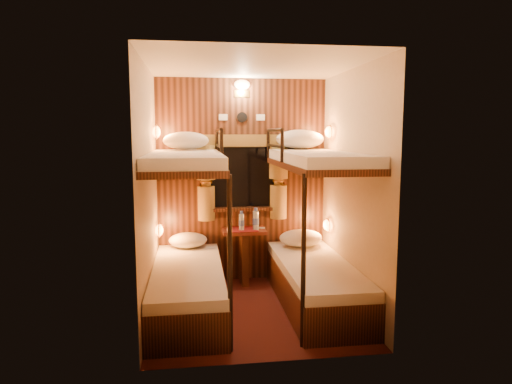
{
  "coord_description": "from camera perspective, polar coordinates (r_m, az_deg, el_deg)",
  "views": [
    {
      "loc": [
        -0.58,
        -4.35,
        1.77
      ],
      "look_at": [
        0.05,
        0.15,
        1.18
      ],
      "focal_mm": 32.0,
      "sensor_mm": 36.0,
      "label": 1
    }
  ],
  "objects": [
    {
      "name": "back_panel",
      "position": [
        5.44,
        -1.75,
        1.4
      ],
      "size": [
        2.0,
        0.03,
        2.4
      ],
      "primitive_type": "cube",
      "color": "black",
      "rests_on": "floor"
    },
    {
      "name": "sachet_b",
      "position": [
        5.44,
        -0.17,
        -4.45
      ],
      "size": [
        0.07,
        0.06,
        0.0
      ],
      "primitive_type": "cube",
      "rotation": [
        0.0,
        0.0,
        0.28
      ],
      "color": "silver",
      "rests_on": "table"
    },
    {
      "name": "reading_lamps",
      "position": [
        5.11,
        -1.35,
        1.45
      ],
      "size": [
        2.0,
        0.2,
        1.25
      ],
      "color": "orange",
      "rests_on": "wall_left"
    },
    {
      "name": "pillow_upper_left",
      "position": [
        5.07,
        -8.76,
        6.36
      ],
      "size": [
        0.5,
        0.36,
        0.2
      ],
      "primitive_type": "ellipsoid",
      "color": "silver",
      "rests_on": "bunk_left"
    },
    {
      "name": "pillow_lower_right",
      "position": [
        5.35,
        5.61,
        -5.74
      ],
      "size": [
        0.5,
        0.36,
        0.2
      ],
      "primitive_type": "ellipsoid",
      "color": "silver",
      "rests_on": "bunk_right"
    },
    {
      "name": "table",
      "position": [
        5.4,
        -1.51,
        -7.12
      ],
      "size": [
        0.5,
        0.34,
        0.66
      ],
      "color": "#5E2615",
      "rests_on": "floor"
    },
    {
      "name": "wall_right",
      "position": [
        4.66,
        11.96,
        0.22
      ],
      "size": [
        0.0,
        2.4,
        2.4
      ],
      "primitive_type": "plane",
      "rotation": [
        1.57,
        0.0,
        -1.57
      ],
      "color": "#C6B293",
      "rests_on": "floor"
    },
    {
      "name": "sachet_a",
      "position": [
        5.4,
        0.67,
        -4.52
      ],
      "size": [
        0.1,
        0.08,
        0.01
      ],
      "primitive_type": "cube",
      "rotation": [
        0.0,
        0.0,
        -0.12
      ],
      "color": "silver",
      "rests_on": "table"
    },
    {
      "name": "bunk_left",
      "position": [
        4.58,
        -8.56,
        -8.01
      ],
      "size": [
        0.72,
        1.9,
        1.82
      ],
      "color": "black",
      "rests_on": "floor"
    },
    {
      "name": "bunk_right",
      "position": [
        4.74,
        7.43,
        -7.46
      ],
      "size": [
        0.72,
        1.9,
        1.82
      ],
      "color": "black",
      "rests_on": "floor"
    },
    {
      "name": "pillow_upper_right",
      "position": [
        5.32,
        5.5,
        6.59
      ],
      "size": [
        0.56,
        0.4,
        0.22
      ],
      "primitive_type": "ellipsoid",
      "color": "silver",
      "rests_on": "bunk_right"
    },
    {
      "name": "bottle_left",
      "position": [
        5.28,
        -1.82,
        -3.76
      ],
      "size": [
        0.07,
        0.07,
        0.22
      ],
      "rotation": [
        0.0,
        0.0,
        0.42
      ],
      "color": "#99BFE5",
      "rests_on": "table"
    },
    {
      "name": "back_fixtures",
      "position": [
        5.4,
        -1.76,
        12.46
      ],
      "size": [
        0.54,
        0.09,
        0.48
      ],
      "color": "black",
      "rests_on": "back_panel"
    },
    {
      "name": "wall_back",
      "position": [
        5.46,
        -1.77,
        1.41
      ],
      "size": [
        2.4,
        0.0,
        2.4
      ],
      "primitive_type": "plane",
      "rotation": [
        1.57,
        0.0,
        0.0
      ],
      "color": "#C6B293",
      "rests_on": "floor"
    },
    {
      "name": "wall_left",
      "position": [
        4.41,
        -13.32,
        -0.22
      ],
      "size": [
        0.0,
        2.4,
        2.4
      ],
      "primitive_type": "plane",
      "rotation": [
        1.57,
        0.0,
        1.57
      ],
      "color": "#C6B293",
      "rests_on": "floor"
    },
    {
      "name": "wall_front",
      "position": [
        3.4,
        2.02,
        -2.26
      ],
      "size": [
        2.4,
        0.0,
        2.4
      ],
      "primitive_type": "plane",
      "rotation": [
        -1.57,
        0.0,
        0.0
      ],
      "color": "#C6B293",
      "rests_on": "floor"
    },
    {
      "name": "window",
      "position": [
        5.42,
        -1.72,
        1.16
      ],
      "size": [
        1.0,
        0.12,
        0.79
      ],
      "color": "black",
      "rests_on": "back_panel"
    },
    {
      "name": "bottle_right",
      "position": [
        5.3,
        -0.03,
        -3.55
      ],
      "size": [
        0.07,
        0.07,
        0.26
      ],
      "rotation": [
        0.0,
        0.0,
        0.16
      ],
      "color": "#99BFE5",
      "rests_on": "table"
    },
    {
      "name": "curtains",
      "position": [
        5.37,
        -1.68,
        2.0
      ],
      "size": [
        1.1,
        0.22,
        1.0
      ],
      "color": "olive",
      "rests_on": "back_panel"
    },
    {
      "name": "pillow_lower_left",
      "position": [
        5.34,
        -8.5,
        -5.97
      ],
      "size": [
        0.44,
        0.31,
        0.17
      ],
      "primitive_type": "ellipsoid",
      "color": "silver",
      "rests_on": "bunk_left"
    },
    {
      "name": "floor",
      "position": [
        4.73,
        -0.3,
        -14.56
      ],
      "size": [
        2.1,
        2.1,
        0.0
      ],
      "primitive_type": "plane",
      "color": "#3E1211",
      "rests_on": "ground"
    },
    {
      "name": "ceiling",
      "position": [
        4.43,
        -0.33,
        15.58
      ],
      "size": [
        2.1,
        2.1,
        0.0
      ],
      "primitive_type": "plane",
      "rotation": [
        3.14,
        0.0,
        0.0
      ],
      "color": "silver",
      "rests_on": "wall_back"
    }
  ]
}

